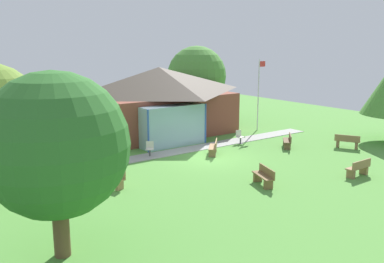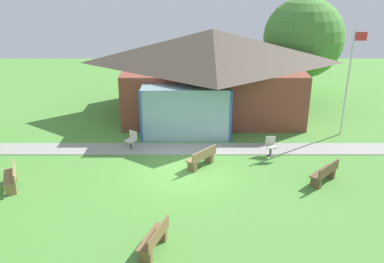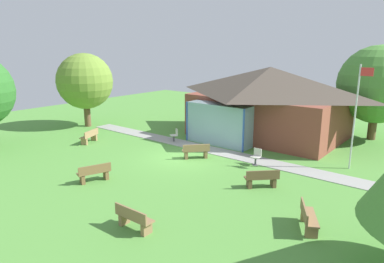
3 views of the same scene
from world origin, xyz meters
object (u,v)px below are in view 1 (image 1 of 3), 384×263
(bench_mid_right, at_px, (288,141))
(bench_front_center, at_px, (264,177))
(bench_lawn_far_right, at_px, (347,142))
(patio_chair_lawn_spare, at_px, (240,137))
(bench_rear_near_path, at_px, (214,148))
(patio_chair_west, at_px, (150,149))
(tree_behind_pavilion_right, at_px, (197,76))
(bench_front_right, at_px, (359,168))
(flagpole, at_px, (259,91))
(bench_mid_left, at_px, (111,179))
(tree_lawn_corner, at_px, (56,146))
(pavilion, at_px, (160,99))

(bench_mid_right, bearing_deg, bench_front_center, 168.48)
(bench_lawn_far_right, bearing_deg, patio_chair_lawn_spare, -165.05)
(bench_rear_near_path, xyz_separation_m, patio_chair_lawn_spare, (3.12, 1.17, 0.01))
(bench_front_center, bearing_deg, patio_chair_west, 31.90)
(patio_chair_west, distance_m, tree_behind_pavilion_right, 13.58)
(bench_front_right, bearing_deg, patio_chair_lawn_spare, 89.39)
(flagpole, xyz_separation_m, bench_front_center, (-8.69, -9.25, -2.51))
(tree_behind_pavilion_right, bearing_deg, bench_front_right, -100.90)
(patio_chair_lawn_spare, relative_size, tree_behind_pavilion_right, 0.14)
(bench_front_right, xyz_separation_m, patio_chair_west, (-6.37, 9.25, 0.01))
(flagpole, height_order, bench_mid_left, flagpole)
(bench_mid_right, xyz_separation_m, patio_chair_lawn_spare, (-1.68, 2.57, 0.01))
(bench_mid_right, relative_size, patio_chair_west, 1.60)
(bench_front_right, xyz_separation_m, bench_mid_left, (-10.50, 5.63, 0.00))
(flagpole, xyz_separation_m, bench_front_right, (-4.01, -11.04, -2.51))
(bench_mid_left, distance_m, bench_lawn_far_right, 15.20)
(bench_rear_near_path, xyz_separation_m, tree_lawn_corner, (-11.28, -6.67, 3.08))
(bench_mid_left, xyz_separation_m, tree_behind_pavilion_right, (13.97, 12.39, 3.26))
(bench_rear_near_path, height_order, bench_lawn_far_right, same)
(flagpole, xyz_separation_m, patio_chair_west, (-10.38, -1.79, -2.50))
(flagpole, distance_m, bench_mid_right, 6.11)
(bench_rear_near_path, distance_m, tree_behind_pavilion_right, 12.93)
(pavilion, height_order, bench_mid_left, pavilion)
(tree_lawn_corner, bearing_deg, bench_rear_near_path, 30.59)
(bench_rear_near_path, relative_size, tree_lawn_corner, 0.25)
(bench_mid_left, bearing_deg, bench_mid_right, -109.78)
(bench_mid_right, height_order, bench_lawn_far_right, same)
(pavilion, distance_m, flagpole, 7.33)
(bench_mid_left, bearing_deg, bench_lawn_far_right, -118.55)
(patio_chair_lawn_spare, bearing_deg, bench_lawn_far_right, 133.68)
(bench_front_center, relative_size, bench_mid_right, 1.14)
(bench_front_right, bearing_deg, tree_lawn_corner, 176.32)
(tree_behind_pavilion_right, bearing_deg, bench_mid_left, -138.43)
(bench_front_right, distance_m, bench_mid_left, 11.92)
(flagpole, height_order, bench_lawn_far_right, flagpole)
(bench_lawn_far_right, bearing_deg, bench_mid_right, -156.22)
(flagpole, bearing_deg, bench_front_right, -109.97)
(patio_chair_lawn_spare, height_order, tree_behind_pavilion_right, tree_behind_pavilion_right)
(flagpole, height_order, patio_chair_lawn_spare, flagpole)
(flagpole, xyz_separation_m, bench_lawn_far_right, (0.57, -7.28, -2.51))
(bench_front_center, xyz_separation_m, patio_chair_west, (-1.69, 7.46, 0.01))
(bench_front_right, height_order, tree_behind_pavilion_right, tree_behind_pavilion_right)
(bench_front_right, bearing_deg, bench_mid_left, 151.01)
(bench_front_right, xyz_separation_m, bench_rear_near_path, (-3.14, 7.40, 0.00))
(flagpole, height_order, tree_lawn_corner, tree_lawn_corner)
(bench_mid_left, height_order, bench_lawn_far_right, same)
(patio_chair_lawn_spare, distance_m, tree_lawn_corner, 16.67)
(flagpole, distance_m, patio_chair_west, 10.82)
(pavilion, relative_size, bench_rear_near_path, 7.43)
(tree_lawn_corner, bearing_deg, flagpole, 29.22)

